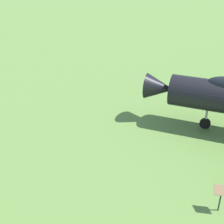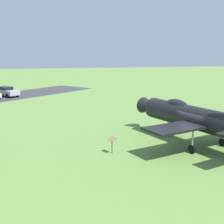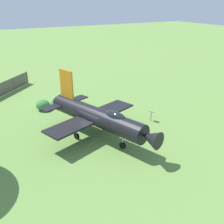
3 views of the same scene
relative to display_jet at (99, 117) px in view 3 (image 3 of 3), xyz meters
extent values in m
plane|color=#668E42|center=(-0.33, -0.12, -2.09)|extent=(200.00, 200.00, 0.00)
cylinder|color=black|center=(-0.33, -0.12, -0.05)|extent=(10.41, 5.04, 1.69)
cone|color=black|center=(5.16, 1.80, -0.05)|extent=(1.98, 1.88, 1.44)
cylinder|color=black|center=(-5.49, -1.92, -0.05)|extent=(0.90, 1.16, 1.01)
ellipsoid|color=black|center=(1.84, 0.64, 0.67)|extent=(2.37, 1.57, 0.84)
cube|color=orange|center=(-4.07, -1.42, 2.18)|extent=(1.75, 0.73, 2.77)
cube|color=black|center=(-1.75, 2.36, -0.26)|extent=(3.34, 4.41, 0.16)
cube|color=black|center=(0.10, -2.93, -0.26)|extent=(3.34, 4.41, 0.16)
cube|color=black|center=(-5.04, 0.09, 0.12)|extent=(1.63, 2.06, 0.10)
cube|color=black|center=(-3.89, -3.21, 0.12)|extent=(1.63, 2.06, 0.10)
cylinder|color=#A5A8AD|center=(2.62, 0.92, -1.00)|extent=(0.12, 0.12, 1.57)
cylinder|color=black|center=(2.62, 0.92, -1.79)|extent=(0.63, 0.37, 0.60)
cylinder|color=#A5A8AD|center=(-1.83, 1.00, -1.00)|extent=(0.12, 0.12, 1.57)
cylinder|color=black|center=(-1.83, 1.00, -1.79)|extent=(0.63, 0.37, 0.60)
cylinder|color=#A5A8AD|center=(-0.81, -1.92, -1.00)|extent=(0.12, 0.12, 1.57)
cylinder|color=black|center=(-0.81, -1.92, -1.79)|extent=(0.63, 0.37, 0.60)
cylinder|color=#4C4238|center=(-20.26, -2.01, -1.17)|extent=(0.08, 0.08, 1.84)
cylinder|color=#4C4238|center=(-17.91, -4.40, -1.17)|extent=(0.08, 0.08, 1.84)
ellipsoid|color=#387F3D|center=(-9.33, -1.23, -1.71)|extent=(1.59, 1.41, 0.76)
ellipsoid|color=#387F3D|center=(-8.98, -2.77, -1.48)|extent=(1.55, 1.53, 1.23)
cylinder|color=#333333|center=(-0.63, 6.34, -1.64)|extent=(0.06, 0.06, 0.90)
cube|color=olive|center=(-0.63, 6.34, -1.07)|extent=(0.72, 0.64, 0.25)
camera|label=1|loc=(-3.62, 16.38, 7.51)|focal=53.04mm
camera|label=2|loc=(-20.34, 10.51, 4.87)|focal=49.43mm
camera|label=3|loc=(18.90, -9.11, 9.69)|focal=41.54mm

